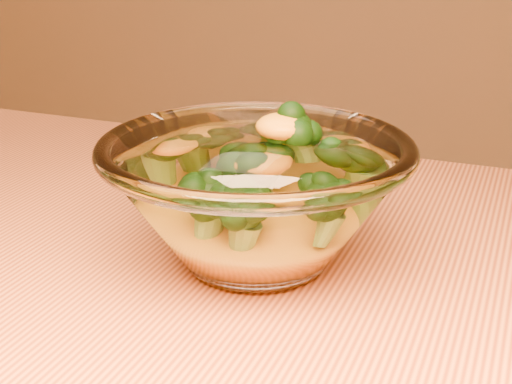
% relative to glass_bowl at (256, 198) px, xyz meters
% --- Properties ---
extents(glass_bowl, '(0.23, 0.23, 0.10)m').
position_rel_glass_bowl_xyz_m(glass_bowl, '(0.00, 0.00, 0.00)').
color(glass_bowl, white).
rests_on(glass_bowl, table).
extents(cheese_sauce, '(0.13, 0.13, 0.04)m').
position_rel_glass_bowl_xyz_m(cheese_sauce, '(0.00, 0.00, -0.02)').
color(cheese_sauce, orange).
rests_on(cheese_sauce, glass_bowl).
extents(broccoli_heap, '(0.16, 0.15, 0.08)m').
position_rel_glass_bowl_xyz_m(broccoli_heap, '(0.00, 0.01, 0.01)').
color(broccoli_heap, black).
rests_on(broccoli_heap, cheese_sauce).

